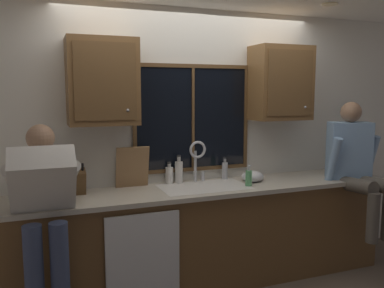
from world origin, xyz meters
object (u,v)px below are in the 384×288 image
Objects in this scene: person_sitting_on_counter at (356,162)px; cutting_board at (132,167)px; knife_block at (78,182)px; bottle_green_glass at (169,175)px; bottle_tall_clear at (179,172)px; person_standing at (44,208)px; mixing_bowl at (253,176)px; soap_dispenser at (249,178)px; bottle_amber_small at (225,170)px.

person_sitting_on_counter reaches higher than cutting_board.
knife_block is 0.85× the size of cutting_board.
cutting_board reaches higher than bottle_green_glass.
cutting_board is 1.42× the size of bottle_tall_clear.
person_standing is at bearing -123.53° from knife_block.
mixing_bowl is (1.90, 0.34, 0.02)m from person_standing.
person_sitting_on_counter is 6.27× the size of soap_dispenser.
bottle_amber_small is (1.69, 0.53, 0.06)m from person_standing.
person_sitting_on_counter reaches higher than person_standing.
mixing_bowl is at bearing -14.80° from bottle_tall_clear.
cutting_board reaches higher than knife_block.
person_sitting_on_counter is at bearing -8.63° from knife_block.
soap_dispenser is (-0.13, -0.16, 0.03)m from mixing_bowl.
bottle_green_glass is 0.57m from bottle_amber_small.
bottle_amber_small is at bearing 157.00° from person_sitting_on_counter.
person_standing is 4.04× the size of cutting_board.
bottle_green_glass is at bearing 7.96° from knife_block.
person_standing is at bearing -169.76° from mixing_bowl.
soap_dispenser is (1.00, -0.33, -0.11)m from cutting_board.
bottle_tall_clear reaches higher than mixing_bowl.
mixing_bowl is 0.21m from soap_dispenser.
bottle_tall_clear reaches higher than bottle_green_glass.
knife_block is 1.41m from bottle_amber_small.
knife_block is (-2.58, 0.39, -0.08)m from person_sitting_on_counter.
bottle_green_glass is (1.12, 0.54, 0.05)m from person_standing.
soap_dispenser is at bearing -129.41° from mixing_bowl.
mixing_bowl is 0.71m from bottle_tall_clear.
person_standing is 7.50× the size of bottle_green_glass.
cutting_board is at bearing 171.52° from mixing_bowl.
mixing_bowl is at bearing -14.20° from bottle_green_glass.
cutting_board is (0.48, 0.09, 0.08)m from knife_block.
person_standing is 1.78m from soap_dispenser.
knife_block is at bearing -173.74° from bottle_tall_clear.
cutting_board is (-2.10, 0.48, 0.00)m from person_sitting_on_counter.
person_standing is 7.01× the size of bottle_amber_small.
cutting_board is at bearing -175.52° from bottle_green_glass.
bottle_green_glass is (-1.74, 0.51, -0.10)m from person_sitting_on_counter.
person_sitting_on_counter is 2.61m from knife_block.
bottle_amber_small is at bearing 138.27° from mixing_bowl.
bottle_amber_small is at bearing 0.42° from bottle_tall_clear.
cutting_board is (0.76, 0.51, 0.15)m from person_standing.
person_standing is at bearing -162.65° from bottle_amber_small.
bottle_tall_clear is at bearing 148.76° from soap_dispenser.
mixing_bowl is (1.62, -0.08, -0.06)m from knife_block.
knife_block reaches higher than bottle_amber_small.
person_sitting_on_counter is 1.11m from soap_dispenser.
person_standing is 1.77m from bottle_amber_small.
knife_block is at bearing 170.96° from soap_dispenser.
bottle_tall_clear is 0.48m from bottle_amber_small.
soap_dispenser is at bearing 5.99° from person_standing.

